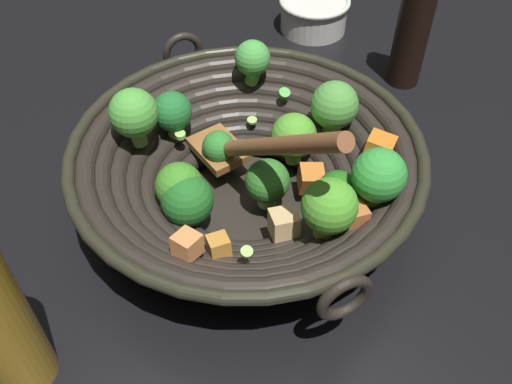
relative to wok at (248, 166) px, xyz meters
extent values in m
plane|color=black|center=(0.00, 0.00, -0.06)|extent=(4.00, 4.00, 0.00)
cylinder|color=black|center=(0.00, 0.00, -0.06)|extent=(0.14, 0.14, 0.01)
torus|color=black|center=(0.00, 0.00, -0.04)|extent=(0.20, 0.20, 0.02)
torus|color=black|center=(0.00, 0.00, -0.03)|extent=(0.23, 0.23, 0.02)
torus|color=black|center=(0.00, 0.00, -0.02)|extent=(0.25, 0.25, 0.02)
torus|color=black|center=(0.00, 0.00, -0.01)|extent=(0.28, 0.28, 0.02)
torus|color=black|center=(0.00, 0.00, 0.00)|extent=(0.31, 0.31, 0.02)
torus|color=black|center=(0.00, 0.00, 0.01)|extent=(0.34, 0.34, 0.02)
torus|color=black|center=(0.00, 0.00, 0.02)|extent=(0.37, 0.37, 0.02)
torus|color=black|center=(0.00, 0.00, 0.03)|extent=(0.39, 0.39, 0.01)
torus|color=black|center=(0.01, 0.20, 0.03)|extent=(0.05, 0.01, 0.05)
torus|color=black|center=(-0.01, -0.21, 0.03)|extent=(0.05, 0.01, 0.05)
cylinder|color=#72A94D|center=(-0.01, 0.02, -0.04)|extent=(0.03, 0.03, 0.02)
sphere|color=#327529|center=(-0.01, 0.02, -0.01)|extent=(0.05, 0.05, 0.05)
cylinder|color=#668D49|center=(0.09, -0.09, 0.02)|extent=(0.02, 0.02, 0.02)
sphere|color=green|center=(0.09, -0.09, 0.05)|extent=(0.05, 0.05, 0.05)
cylinder|color=#78C153|center=(-0.07, -0.01, -0.03)|extent=(0.03, 0.03, 0.02)
sphere|color=#519E2E|center=(-0.07, -0.01, 0.01)|extent=(0.05, 0.05, 0.05)
cylinder|color=#7AA03E|center=(-0.06, 0.09, -0.01)|extent=(0.02, 0.02, 0.01)
sphere|color=#226519|center=(-0.06, 0.09, 0.01)|extent=(0.04, 0.04, 0.04)
cylinder|color=#76C25E|center=(0.08, 0.01, -0.04)|extent=(0.03, 0.03, 0.02)
sphere|color=#206523|center=(0.08, 0.01, -0.01)|extent=(0.06, 0.06, 0.06)
cylinder|color=#56A546|center=(-0.07, -0.12, 0.02)|extent=(0.03, 0.03, 0.02)
sphere|color=green|center=(-0.07, -0.12, 0.05)|extent=(0.04, 0.04, 0.04)
cylinder|color=olive|center=(-0.03, 0.12, 0.00)|extent=(0.03, 0.03, 0.02)
sphere|color=#4EA22C|center=(-0.03, 0.12, 0.03)|extent=(0.06, 0.06, 0.06)
cylinder|color=#63A83D|center=(-0.12, -0.01, 0.00)|extent=(0.03, 0.03, 0.02)
sphere|color=#4D953D|center=(-0.12, -0.01, 0.03)|extent=(0.06, 0.06, 0.06)
cylinder|color=#79A850|center=(0.08, -0.01, -0.03)|extent=(0.03, 0.03, 0.02)
sphere|color=#3C8525|center=(0.08, -0.01, 0.00)|extent=(0.05, 0.05, 0.05)
cylinder|color=#81B456|center=(0.01, -0.05, -0.03)|extent=(0.03, 0.03, 0.02)
sphere|color=#2E7B2E|center=(0.01, -0.05, -0.01)|extent=(0.04, 0.04, 0.04)
cylinder|color=#8AB245|center=(-0.09, 0.11, 0.02)|extent=(0.02, 0.03, 0.02)
sphere|color=green|center=(-0.09, 0.11, 0.04)|extent=(0.06, 0.06, 0.06)
cylinder|color=#8AAE55|center=(0.05, -0.10, -0.01)|extent=(0.02, 0.02, 0.02)
sphere|color=#216A2E|center=(0.05, -0.10, 0.02)|extent=(0.05, 0.05, 0.05)
cube|color=#BE6826|center=(-0.06, 0.03, -0.02)|extent=(0.04, 0.04, 0.03)
cube|color=#BC6A33|center=(-0.05, 0.12, 0.01)|extent=(0.03, 0.03, 0.02)
cube|color=#C78433|center=(0.08, 0.09, 0.00)|extent=(0.02, 0.02, 0.02)
cube|color=#E08A4C|center=(0.11, 0.09, 0.02)|extent=(0.03, 0.03, 0.03)
cube|color=orange|center=(-0.13, 0.06, 0.02)|extent=(0.04, 0.04, 0.03)
cube|color=#D8B274|center=(0.00, 0.08, -0.01)|extent=(0.03, 0.04, 0.03)
cylinder|color=#99D166|center=(0.05, -0.08, 0.00)|extent=(0.02, 0.02, 0.01)
cylinder|color=#56B247|center=(-0.11, 0.06, 0.02)|extent=(0.02, 0.02, 0.00)
cylinder|color=#56B247|center=(-0.09, -0.08, 0.01)|extent=(0.02, 0.02, 0.01)
cylinder|color=#99D166|center=(-0.05, -0.08, -0.01)|extent=(0.02, 0.02, 0.00)
cylinder|color=#99D166|center=(-0.01, 0.02, -0.03)|extent=(0.02, 0.02, 0.01)
cylinder|color=#99D166|center=(0.06, 0.12, 0.02)|extent=(0.01, 0.01, 0.01)
cylinder|color=#56B247|center=(0.01, -0.03, -0.03)|extent=(0.01, 0.01, 0.01)
cylinder|color=#99D166|center=(-0.02, 0.00, -0.04)|extent=(0.01, 0.01, 0.01)
cube|color=brown|center=(0.01, -0.06, -0.02)|extent=(0.06, 0.08, 0.01)
cylinder|color=brown|center=(-0.01, 0.05, 0.07)|extent=(0.04, 0.19, 0.15)
cylinder|color=black|center=(-0.32, -0.11, 0.01)|extent=(0.05, 0.05, 0.15)
cylinder|color=silver|center=(-0.28, -0.30, -0.04)|extent=(0.11, 0.11, 0.05)
torus|color=silver|center=(-0.28, -0.30, -0.01)|extent=(0.12, 0.12, 0.01)
cylinder|color=#6BC651|center=(-0.29, -0.29, -0.04)|extent=(0.02, 0.02, 0.01)
cylinder|color=#56B247|center=(-0.29, -0.32, -0.04)|extent=(0.01, 0.01, 0.01)
cylinder|color=#6BC651|center=(-0.28, -0.29, -0.04)|extent=(0.02, 0.02, 0.01)
camera|label=1|loc=(0.21, 0.40, 0.44)|focal=39.77mm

